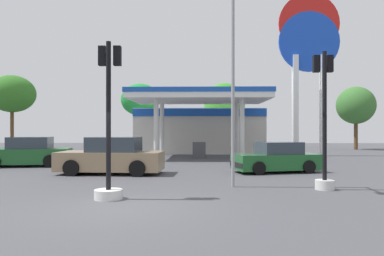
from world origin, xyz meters
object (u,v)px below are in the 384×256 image
(station_pole_sign, at_px, (309,52))
(car_0, at_px, (276,158))
(tree_1, at_px, (140,100))
(car_2, at_px, (111,157))
(tree_2, at_px, (225,104))
(traffic_signal_0, at_px, (109,146))
(car_3, at_px, (28,153))
(corner_streetlamp, at_px, (233,63))
(tree_3, at_px, (356,105))
(tree_0, at_px, (12,94))
(traffic_signal_1, at_px, (324,134))

(station_pole_sign, bearing_deg, car_0, -112.83)
(tree_1, bearing_deg, car_2, -84.37)
(tree_1, bearing_deg, station_pole_sign, -29.70)
(car_0, height_order, tree_2, tree_2)
(car_0, height_order, traffic_signal_0, traffic_signal_0)
(car_0, xyz_separation_m, car_3, (-12.91, 2.50, 0.08))
(tree_2, bearing_deg, corner_streetlamp, -92.72)
(car_2, bearing_deg, tree_2, 71.72)
(car_3, bearing_deg, tree_1, 78.40)
(tree_1, bearing_deg, tree_3, 1.92)
(tree_2, relative_size, corner_streetlamp, 0.89)
(car_3, height_order, corner_streetlamp, corner_streetlamp)
(station_pole_sign, height_order, car_2, station_pole_sign)
(tree_0, relative_size, corner_streetlamp, 1.03)
(station_pole_sign, relative_size, corner_streetlamp, 1.72)
(tree_0, bearing_deg, traffic_signal_0, -58.24)
(car_0, height_order, tree_3, tree_3)
(station_pole_sign, xyz_separation_m, tree_3, (7.06, 8.78, -3.52))
(tree_0, bearing_deg, car_3, -60.65)
(car_0, relative_size, car_3, 0.90)
(tree_3, height_order, corner_streetlamp, corner_streetlamp)
(traffic_signal_1, xyz_separation_m, tree_3, (11.09, 24.77, 2.47))
(station_pole_sign, xyz_separation_m, car_0, (-4.63, -11.00, -7.22))
(tree_3, xyz_separation_m, corner_streetlamp, (-14.09, -24.50, -0.07))
(corner_streetlamp, bearing_deg, tree_3, 60.10)
(car_3, relative_size, tree_0, 0.64)
(tree_2, bearing_deg, car_3, -126.71)
(car_0, xyz_separation_m, traffic_signal_0, (-6.17, -6.87, 0.90))
(car_3, distance_m, corner_streetlamp, 13.24)
(car_0, bearing_deg, corner_streetlamp, -116.95)
(car_3, distance_m, tree_1, 17.40)
(car_3, height_order, tree_2, tree_2)
(car_3, bearing_deg, tree_3, 35.07)
(traffic_signal_1, bearing_deg, car_3, 150.96)
(tree_3, bearing_deg, corner_streetlamp, -119.90)
(traffic_signal_1, distance_m, tree_3, 27.25)
(traffic_signal_0, xyz_separation_m, traffic_signal_1, (6.77, 1.88, 0.32))
(car_2, height_order, tree_3, tree_3)
(car_0, xyz_separation_m, car_2, (-7.55, -0.83, 0.11))
(tree_1, bearing_deg, car_3, -101.60)
(car_0, bearing_deg, traffic_signal_1, -83.21)
(station_pole_sign, relative_size, car_2, 2.60)
(corner_streetlamp, bearing_deg, tree_1, 106.64)
(traffic_signal_1, height_order, tree_1, tree_1)
(car_2, xyz_separation_m, corner_streetlamp, (5.15, -3.90, 3.52))
(car_0, xyz_separation_m, tree_0, (-22.15, 18.93, 4.83))
(car_2, relative_size, traffic_signal_0, 1.04)
(tree_0, bearing_deg, corner_streetlamp, -50.15)
(corner_streetlamp, bearing_deg, traffic_signal_1, -5.05)
(tree_1, height_order, tree_3, tree_1)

